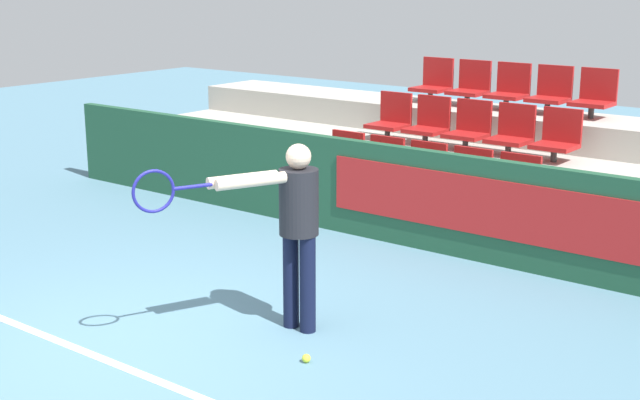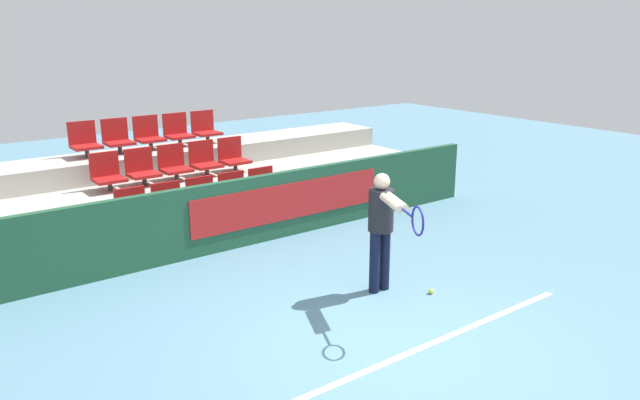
{
  "view_description": "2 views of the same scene",
  "coord_description": "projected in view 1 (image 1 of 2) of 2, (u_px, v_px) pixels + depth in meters",
  "views": [
    {
      "loc": [
        5.09,
        -4.18,
        2.81
      ],
      "look_at": [
        0.17,
        2.17,
        0.76
      ],
      "focal_mm": 50.0,
      "sensor_mm": 36.0,
      "label": 1
    },
    {
      "loc": [
        -4.19,
        -4.35,
        3.26
      ],
      "look_at": [
        0.61,
        2.04,
        1.01
      ],
      "focal_mm": 35.0,
      "sensor_mm": 36.0,
      "label": 2
    }
  ],
  "objects": [
    {
      "name": "stadium_chair_1",
      "position": [
        382.0,
        166.0,
        10.38
      ],
      "size": [
        0.46,
        0.43,
        0.59
      ],
      "color": "#333333",
      "rests_on": "bleacher_tier_front"
    },
    {
      "name": "stadium_chair_8",
      "position": [
        512.0,
        133.0,
        10.42
      ],
      "size": [
        0.46,
        0.43,
        0.59
      ],
      "color": "#333333",
      "rests_on": "bleacher_tier_middle"
    },
    {
      "name": "stadium_chair_14",
      "position": [
        595.0,
        96.0,
        10.79
      ],
      "size": [
        0.46,
        0.43,
        0.59
      ],
      "color": "#333333",
      "rests_on": "bleacher_tier_back"
    },
    {
      "name": "stadium_chair_11",
      "position": [
        470.0,
        86.0,
        11.8
      ],
      "size": [
        0.46,
        0.43,
        0.59
      ],
      "color": "#333333",
      "rests_on": "bleacher_tier_back"
    },
    {
      "name": "barrier_wall",
      "position": [
        389.0,
        193.0,
        9.5
      ],
      "size": [
        10.0,
        0.14,
        1.05
      ],
      "color": "#1E4C33",
      "rests_on": "ground"
    },
    {
      "name": "stadium_chair_4",
      "position": [
        515.0,
        186.0,
        9.38
      ],
      "size": [
        0.46,
        0.43,
        0.59
      ],
      "color": "#333333",
      "rests_on": "bleacher_tier_front"
    },
    {
      "name": "tennis_player",
      "position": [
        291.0,
        219.0,
        6.99
      ],
      "size": [
        0.7,
        1.38,
        1.53
      ],
      "rotation": [
        0.0,
        0.0,
        -0.41
      ],
      "color": "black",
      "rests_on": "ground"
    },
    {
      "name": "stadium_chair_12",
      "position": [
        509.0,
        89.0,
        11.46
      ],
      "size": [
        0.46,
        0.43,
        0.59
      ],
      "color": "#333333",
      "rests_on": "bleacher_tier_back"
    },
    {
      "name": "stadium_chair_10",
      "position": [
        434.0,
        82.0,
        12.13
      ],
      "size": [
        0.46,
        0.43,
        0.59
      ],
      "color": "#333333",
      "rests_on": "bleacher_tier_back"
    },
    {
      "name": "stadium_chair_7",
      "position": [
        469.0,
        128.0,
        10.76
      ],
      "size": [
        0.46,
        0.43,
        0.59
      ],
      "color": "#333333",
      "rests_on": "bleacher_tier_middle"
    },
    {
      "name": "stadium_chair_6",
      "position": [
        429.0,
        123.0,
        11.09
      ],
      "size": [
        0.46,
        0.43,
        0.59
      ],
      "color": "#333333",
      "rests_on": "bleacher_tier_middle"
    },
    {
      "name": "stadium_chair_3",
      "position": [
        467.0,
        179.0,
        9.71
      ],
      "size": [
        0.46,
        0.43,
        0.59
      ],
      "color": "#333333",
      "rests_on": "bleacher_tier_front"
    },
    {
      "name": "tennis_ball",
      "position": [
        306.0,
        358.0,
        6.61
      ],
      "size": [
        0.07,
        0.07,
        0.07
      ],
      "color": "#CCDB33",
      "rests_on": "ground"
    },
    {
      "name": "court_baseline",
      "position": [
        101.0,
        358.0,
        6.69
      ],
      "size": [
        4.95,
        0.08,
        0.01
      ],
      "color": "white",
      "rests_on": "ground"
    },
    {
      "name": "stadium_chair_5",
      "position": [
        391.0,
        119.0,
        11.43
      ],
      "size": [
        0.46,
        0.43,
        0.59
      ],
      "color": "#333333",
      "rests_on": "bleacher_tier_middle"
    },
    {
      "name": "stadium_chair_13",
      "position": [
        551.0,
        92.0,
        11.13
      ],
      "size": [
        0.46,
        0.43,
        0.59
      ],
      "color": "#333333",
      "rests_on": "bleacher_tier_back"
    },
    {
      "name": "ground_plane",
      "position": [
        132.0,
        346.0,
        6.92
      ],
      "size": [
        30.0,
        30.0,
        0.0
      ],
      "primitive_type": "plane",
      "color": "slate"
    },
    {
      "name": "bleacher_tier_back",
      "position": [
        502.0,
        152.0,
        11.56
      ],
      "size": [
        9.6,
        1.04,
        1.1
      ],
      "color": "#ADA89E",
      "rests_on": "ground"
    },
    {
      "name": "stadium_chair_0",
      "position": [
        343.0,
        160.0,
        10.72
      ],
      "size": [
        0.46,
        0.43,
        0.59
      ],
      "color": "#333333",
      "rests_on": "bleacher_tier_front"
    },
    {
      "name": "stadium_chair_2",
      "position": [
        423.0,
        172.0,
        10.05
      ],
      "size": [
        0.46,
        0.43,
        0.59
      ],
      "color": "#333333",
      "rests_on": "bleacher_tier_front"
    },
    {
      "name": "stadium_chair_9",
      "position": [
        558.0,
        138.0,
        10.09
      ],
      "size": [
        0.46,
        0.43,
        0.59
      ],
      "color": "#333333",
      "rests_on": "bleacher_tier_middle"
    },
    {
      "name": "bleacher_tier_front",
      "position": [
        416.0,
        212.0,
        10.06
      ],
      "size": [
        9.6,
        1.04,
        0.37
      ],
      "color": "#ADA89E",
      "rests_on": "ground"
    },
    {
      "name": "bleacher_tier_middle",
      "position": [
        462.0,
        180.0,
        10.81
      ],
      "size": [
        9.6,
        1.04,
        0.73
      ],
      "color": "#ADA89E",
      "rests_on": "ground"
    }
  ]
}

